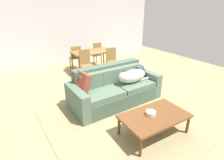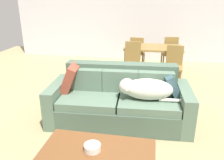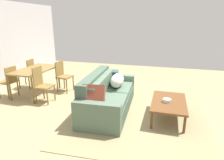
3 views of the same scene
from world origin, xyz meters
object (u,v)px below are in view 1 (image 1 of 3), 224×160
at_px(throw_pillow_by_left_arm, 82,83).
at_px(coffee_table, 154,117).
at_px(couch, 114,89).
at_px(dining_table, 92,53).
at_px(dining_chair_near_right, 112,60).
at_px(throw_pillow_by_right_arm, 138,70).
at_px(bowl_on_coffee_table, 151,113).
at_px(dining_chair_far_left, 76,56).
at_px(dining_chair_far_right, 96,53).
at_px(dog_on_left_cushion, 132,76).
at_px(dining_chair_near_left, 86,63).

bearing_deg(throw_pillow_by_left_arm, coffee_table, -61.09).
distance_m(couch, dining_table, 2.38).
distance_m(throw_pillow_by_left_arm, dining_chair_near_right, 2.44).
height_order(couch, throw_pillow_by_right_arm, couch).
bearing_deg(dining_chair_near_right, bowl_on_coffee_table, -101.17).
xyz_separation_m(dining_chair_far_left, dining_chair_far_right, (0.87, 0.06, 0.01)).
height_order(dining_chair_near_right, dining_chair_far_right, dining_chair_far_right).
bearing_deg(throw_pillow_by_left_arm, throw_pillow_by_right_arm, 3.32).
bearing_deg(throw_pillow_by_left_arm, dining_chair_far_left, 72.97).
relative_size(throw_pillow_by_right_arm, dining_chair_near_right, 0.40).
distance_m(dining_table, dining_chair_near_right, 0.78).
bearing_deg(throw_pillow_by_right_arm, dining_chair_far_left, 105.34).
relative_size(dog_on_left_cushion, dining_chair_far_left, 1.04).
bearing_deg(couch, dining_chair_far_right, 68.98).
height_order(dining_chair_near_right, dining_chair_far_left, dining_chair_near_right).
bearing_deg(dog_on_left_cushion, dining_chair_far_right, 76.87).
height_order(bowl_on_coffee_table, dining_chair_far_right, dining_chair_far_right).
bearing_deg(dining_chair_near_left, dining_chair_far_left, 88.45).
height_order(dog_on_left_cushion, bowl_on_coffee_table, dog_on_left_cushion).
relative_size(throw_pillow_by_left_arm, throw_pillow_by_right_arm, 1.22).
relative_size(couch, dining_chair_far_right, 2.45).
xyz_separation_m(dining_chair_near_right, dining_chair_far_left, (-0.89, 1.16, -0.01)).
distance_m(throw_pillow_by_left_arm, dining_chair_far_right, 3.39).
height_order(couch, dining_chair_far_right, dining_chair_far_right).
xyz_separation_m(coffee_table, dining_chair_near_right, (0.97, 3.11, 0.14)).
distance_m(couch, dog_on_left_cushion, 0.52).
xyz_separation_m(couch, bowl_on_coffee_table, (-0.08, -1.38, 0.10)).
bearing_deg(couch, dining_chair_far_left, 85.57).
height_order(dog_on_left_cushion, throw_pillow_by_left_arm, throw_pillow_by_left_arm).
bearing_deg(dining_chair_far_left, dining_chair_far_right, -171.63).
relative_size(throw_pillow_by_right_arm, dining_chair_near_left, 0.38).
bearing_deg(dining_chair_far_left, dining_table, 132.59).
xyz_separation_m(couch, dining_chair_near_left, (0.03, 1.78, 0.17)).
bearing_deg(throw_pillow_by_left_arm, dining_table, 60.42).
height_order(dining_chair_near_left, dining_chair_far_right, dining_chair_near_left).
relative_size(bowl_on_coffee_table, dining_chair_far_left, 0.20).
relative_size(dog_on_left_cushion, throw_pillow_by_right_arm, 2.55).
xyz_separation_m(couch, dog_on_left_cushion, (0.40, -0.15, 0.30)).
height_order(dining_chair_near_left, dining_chair_far_left, dining_chair_near_left).
relative_size(dining_chair_far_left, dining_chair_far_right, 0.97).
xyz_separation_m(dog_on_left_cushion, throw_pillow_by_right_arm, (0.41, 0.25, -0.00)).
distance_m(dining_table, dining_chair_far_left, 0.72).
bearing_deg(throw_pillow_by_left_arm, dining_chair_near_right, 43.64).
height_order(throw_pillow_by_left_arm, dining_chair_near_left, dining_chair_near_left).
bearing_deg(dog_on_left_cushion, coffee_table, -111.76).
bearing_deg(coffee_table, dining_chair_near_left, 89.09).
bearing_deg(throw_pillow_by_right_arm, throw_pillow_by_left_arm, -176.68).
bearing_deg(throw_pillow_by_left_arm, dog_on_left_cushion, -7.44).
xyz_separation_m(couch, dining_table, (0.49, 2.30, 0.34)).
xyz_separation_m(dog_on_left_cushion, dining_chair_far_right, (0.53, 3.06, -0.14)).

